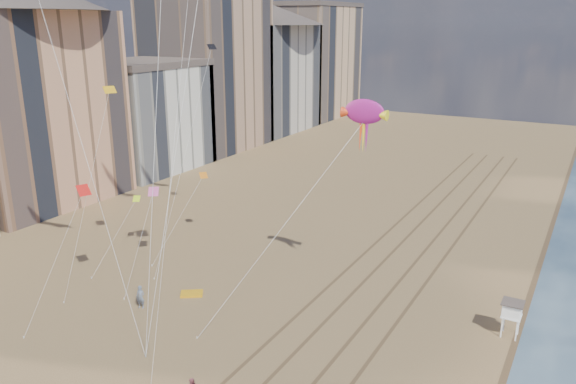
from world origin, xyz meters
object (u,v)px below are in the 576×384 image
(grounded_kite, at_px, (192,294))
(kite_flyer_a, at_px, (140,297))
(lifeguard_stand, at_px, (512,310))
(show_kite, at_px, (364,112))

(grounded_kite, xyz_separation_m, kite_flyer_a, (-2.20, -3.86, 0.88))
(lifeguard_stand, distance_m, grounded_kite, 25.97)
(lifeguard_stand, height_order, show_kite, show_kite)
(lifeguard_stand, xyz_separation_m, grounded_kite, (-25.06, -6.49, -2.06))
(show_kite, xyz_separation_m, kite_flyer_a, (-14.75, -10.74, -14.92))
(grounded_kite, relative_size, kite_flyer_a, 0.96)
(lifeguard_stand, distance_m, kite_flyer_a, 29.18)
(kite_flyer_a, bearing_deg, lifeguard_stand, 4.85)
(lifeguard_stand, height_order, kite_flyer_a, lifeguard_stand)
(show_kite, bearing_deg, lifeguard_stand, -1.81)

